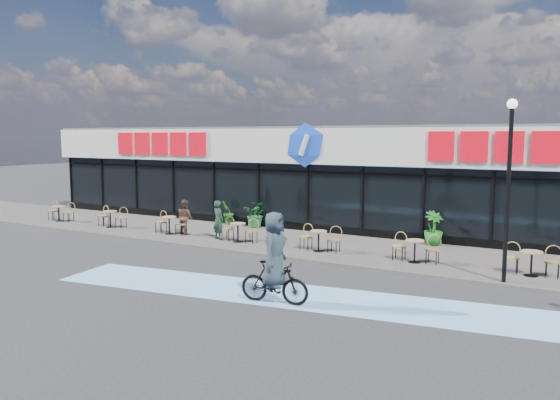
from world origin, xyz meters
name	(u,v)px	position (x,y,z in m)	size (l,w,h in m)	color
ground	(210,266)	(0.00, 0.00, 0.00)	(120.00, 120.00, 0.00)	#28282B
sidewalk	(279,241)	(0.00, 4.50, 0.05)	(44.00, 5.00, 0.10)	#58524E
bike_lane	(297,296)	(4.00, -1.50, 0.01)	(14.00, 2.20, 0.01)	#7AB5E7
building	(336,175)	(0.00, 9.93, 2.34)	(30.60, 6.57, 4.75)	black
lamp_post	(509,175)	(8.56, 2.30, 3.13)	(0.28, 0.28, 5.09)	black
bistro_set_0	(61,212)	(-11.56, 3.50, 0.56)	(1.54, 0.62, 0.90)	#9F8766
bistro_set_1	(112,217)	(-8.11, 3.50, 0.56)	(1.54, 0.62, 0.90)	#9F8766
bistro_set_2	(171,223)	(-4.66, 3.50, 0.56)	(1.54, 0.62, 0.90)	#9F8766
bistro_set_3	(239,230)	(-1.20, 3.50, 0.56)	(1.54, 0.62, 0.90)	#9F8766
bistro_set_4	(320,238)	(2.25, 3.50, 0.56)	(1.54, 0.62, 0.90)	#9F8766
bistro_set_5	(416,248)	(5.70, 3.50, 0.56)	(1.54, 0.62, 0.90)	#9F8766
bistro_set_6	(532,260)	(9.16, 3.50, 0.56)	(1.54, 0.62, 0.90)	#9F8766
potted_plant_left	(228,212)	(-3.99, 6.67, 0.66)	(0.61, 0.49, 1.11)	#1B4F16
potted_plant_mid	(256,214)	(-2.43, 6.66, 0.69)	(1.07, 0.93, 1.19)	#1A5E27
potted_plant_right	(433,228)	(5.50, 6.58, 0.74)	(0.71, 0.71, 1.27)	#1C5C1A
patron_left	(218,220)	(-2.20, 3.50, 0.87)	(0.57, 0.37, 1.55)	#1B3125
patron_right	(185,217)	(-4.06, 3.71, 0.83)	(0.71, 0.55, 1.45)	#4D3427
cyclist_a	(274,266)	(3.80, -2.34, 0.97)	(1.85, 1.00, 2.33)	black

